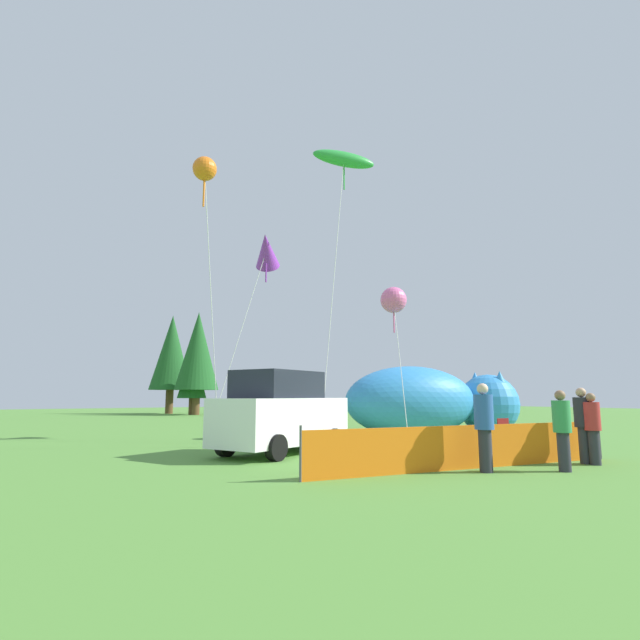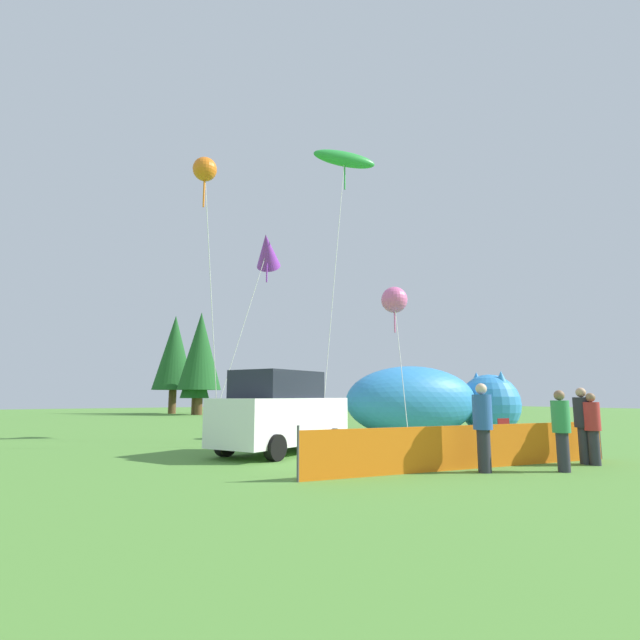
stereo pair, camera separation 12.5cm
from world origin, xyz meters
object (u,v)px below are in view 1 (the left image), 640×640
object	(u,v)px
parked_car	(281,413)
inflatable_cat	(431,404)
spectator_in_red_shirt	(562,427)
spectator_in_black_shirt	(484,423)
kite_green_fish	(344,160)
folding_chair	(500,430)
kite_purple_delta	(266,251)
kite_orange_flower	(205,170)
kite_pink_octopus	(394,300)
spectator_in_green_shirt	(583,422)
spectator_in_yellow_shirt	(593,425)

from	to	relation	value
parked_car	inflatable_cat	bearing A→B (deg)	-9.84
spectator_in_red_shirt	spectator_in_black_shirt	bearing A→B (deg)	149.38
kite_green_fish	spectator_in_black_shirt	bearing A→B (deg)	-106.66
folding_chair	spectator_in_black_shirt	world-z (taller)	spectator_in_black_shirt
kite_purple_delta	kite_orange_flower	bearing A→B (deg)	-146.64
kite_purple_delta	kite_pink_octopus	bearing A→B (deg)	-34.57
kite_orange_flower	kite_purple_delta	bearing A→B (deg)	33.36
kite_green_fish	spectator_in_green_shirt	bearing A→B (deg)	-85.87
kite_orange_flower	kite_pink_octopus	world-z (taller)	kite_orange_flower
kite_orange_flower	spectator_in_black_shirt	bearing A→B (deg)	-65.65
spectator_in_black_shirt	spectator_in_yellow_shirt	bearing A→B (deg)	-12.73
kite_orange_flower	kite_green_fish	distance (m)	6.40
parked_car	spectator_in_black_shirt	distance (m)	5.71
kite_green_fish	kite_purple_delta	distance (m)	4.89
kite_pink_octopus	kite_green_fish	bearing A→B (deg)	150.76
folding_chair	kite_pink_octopus	distance (m)	6.42
folding_chair	inflatable_cat	bearing A→B (deg)	-8.18
spectator_in_green_shirt	kite_purple_delta	distance (m)	12.76
spectator_in_black_shirt	kite_orange_flower	distance (m)	11.66
inflatable_cat	kite_green_fish	bearing A→B (deg)	179.20
spectator_in_green_shirt	kite_pink_octopus	size ratio (longest dim) A/B	0.31
spectator_in_green_shirt	kite_purple_delta	world-z (taller)	kite_purple_delta
kite_pink_octopus	parked_car	bearing A→B (deg)	-162.52
folding_chair	spectator_in_green_shirt	bearing A→B (deg)	165.94
inflatable_cat	spectator_in_yellow_shirt	distance (m)	8.40
spectator_in_green_shirt	kite_purple_delta	size ratio (longest dim) A/B	0.22
spectator_in_yellow_shirt	spectator_in_green_shirt	bearing A→B (deg)	85.64
spectator_in_red_shirt	folding_chair	bearing A→B (deg)	51.25
parked_car	kite_green_fish	distance (m)	11.29
spectator_in_black_shirt	parked_car	bearing A→B (deg)	109.97
folding_chair	kite_orange_flower	xyz separation A→B (m)	(-8.14, 4.81, 8.36)
spectator_in_yellow_shirt	spectator_in_red_shirt	bearing A→B (deg)	-173.49
inflatable_cat	kite_purple_delta	xyz separation A→B (m)	(-5.94, 2.95, 6.07)
kite_pink_octopus	kite_green_fish	world-z (taller)	kite_green_fish
kite_purple_delta	parked_car	bearing A→B (deg)	-112.08
spectator_in_black_shirt	kite_pink_octopus	distance (m)	9.42
folding_chair	kite_green_fish	bearing A→B (deg)	31.76
inflatable_cat	kite_pink_octopus	world-z (taller)	kite_pink_octopus
spectator_in_green_shirt	spectator_in_yellow_shirt	world-z (taller)	spectator_in_green_shirt
folding_chair	spectator_in_green_shirt	world-z (taller)	spectator_in_green_shirt
spectator_in_black_shirt	kite_pink_octopus	bearing A→B (deg)	60.37
spectator_in_green_shirt	spectator_in_yellow_shirt	xyz separation A→B (m)	(-0.02, -0.23, -0.07)
spectator_in_black_shirt	kite_orange_flower	bearing A→B (deg)	114.35
spectator_in_red_shirt	kite_pink_octopus	size ratio (longest dim) A/B	0.29
inflatable_cat	kite_green_fish	size ratio (longest dim) A/B	0.67
folding_chair	kite_green_fish	xyz separation A→B (m)	(-2.14, 5.21, 10.56)
inflatable_cat	kite_orange_flower	xyz separation A→B (m)	(-9.47, 0.62, 7.64)
spectator_in_yellow_shirt	kite_orange_flower	xyz separation A→B (m)	(-6.61, 8.52, 8.00)
spectator_in_black_shirt	kite_purple_delta	distance (m)	11.96
spectator_in_yellow_shirt	kite_pink_octopus	world-z (taller)	kite_pink_octopus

